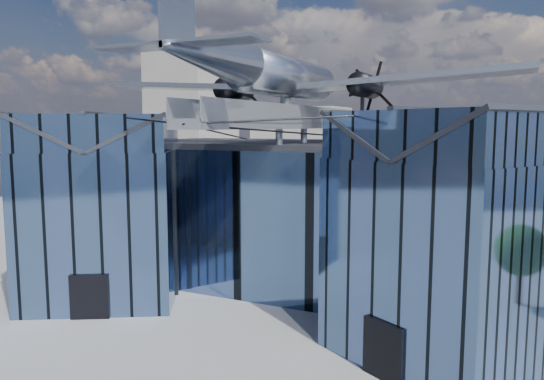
% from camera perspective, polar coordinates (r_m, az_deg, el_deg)
% --- Properties ---
extents(ground_plane, '(120.00, 120.00, 0.00)m').
position_cam_1_polar(ground_plane, '(31.73, -1.61, -13.42)').
color(ground_plane, gray).
extents(museum, '(32.88, 24.50, 17.60)m').
position_cam_1_polar(museum, '(35.45, 2.67, -2.00)').
color(museum, '#45608D').
rests_on(museum, ground).
extents(bg_towers, '(77.00, 24.50, 26.00)m').
position_cam_1_polar(bg_towers, '(77.90, 16.71, 5.88)').
color(bg_towers, gray).
rests_on(bg_towers, ground).
extents(tree_side_w, '(5.02, 5.02, 6.08)m').
position_cam_1_polar(tree_side_w, '(57.22, -21.34, -0.50)').
color(tree_side_w, '#361F15').
rests_on(tree_side_w, ground).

